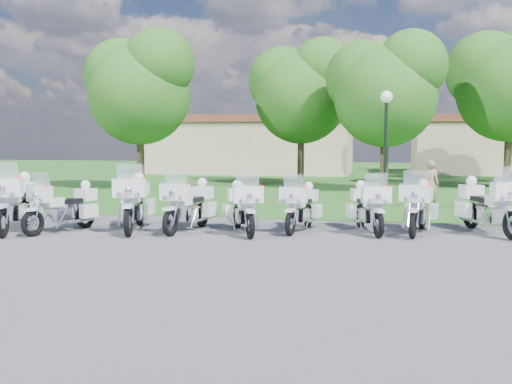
% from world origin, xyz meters
% --- Properties ---
extents(ground, '(100.00, 100.00, 0.00)m').
position_xyz_m(ground, '(0.00, 0.00, 0.00)').
color(ground, '#4E4E52').
rests_on(ground, ground).
extents(grass_lawn, '(100.00, 48.00, 0.01)m').
position_xyz_m(grass_lawn, '(0.00, 27.00, 0.00)').
color(grass_lawn, '#235C1D').
rests_on(grass_lawn, ground).
extents(motorcycle_0, '(1.39, 2.56, 1.78)m').
position_xyz_m(motorcycle_0, '(-6.01, -0.50, 0.74)').
color(motorcycle_0, black).
rests_on(motorcycle_0, ground).
extents(motorcycle_1, '(1.21, 2.19, 1.53)m').
position_xyz_m(motorcycle_1, '(-4.80, -0.29, 0.64)').
color(motorcycle_1, black).
rests_on(motorcycle_1, ground).
extents(motorcycle_2, '(1.28, 2.53, 1.73)m').
position_xyz_m(motorcycle_2, '(-3.14, 0.27, 0.73)').
color(motorcycle_2, black).
rests_on(motorcycle_2, ground).
extents(motorcycle_3, '(1.00, 2.35, 1.59)m').
position_xyz_m(motorcycle_3, '(-1.75, 0.46, 0.66)').
color(motorcycle_3, black).
rests_on(motorcycle_3, ground).
extents(motorcycle_4, '(1.33, 2.15, 1.54)m').
position_xyz_m(motorcycle_4, '(-0.37, 0.41, 0.65)').
color(motorcycle_4, black).
rests_on(motorcycle_4, ground).
extents(motorcycle_5, '(0.92, 2.17, 1.46)m').
position_xyz_m(motorcycle_5, '(1.01, 1.05, 0.61)').
color(motorcycle_5, black).
rests_on(motorcycle_5, ground).
extents(motorcycle_6, '(1.15, 2.20, 1.52)m').
position_xyz_m(motorcycle_6, '(2.66, 1.20, 0.63)').
color(motorcycle_6, black).
rests_on(motorcycle_6, ground).
extents(motorcycle_7, '(1.06, 2.33, 1.58)m').
position_xyz_m(motorcycle_7, '(3.90, 1.29, 0.66)').
color(motorcycle_7, black).
rests_on(motorcycle_7, ground).
extents(motorcycle_8, '(1.39, 2.37, 1.67)m').
position_xyz_m(motorcycle_8, '(5.56, 1.63, 0.70)').
color(motorcycle_8, black).
rests_on(motorcycle_8, ground).
extents(lamp_post, '(0.44, 0.44, 4.09)m').
position_xyz_m(lamp_post, '(3.17, 8.17, 3.10)').
color(lamp_post, black).
rests_on(lamp_post, ground).
extents(tree_0, '(5.65, 4.82, 7.53)m').
position_xyz_m(tree_0, '(-8.27, 12.43, 4.98)').
color(tree_0, '#38281C').
rests_on(tree_0, ground).
extents(tree_1, '(5.75, 4.91, 7.66)m').
position_xyz_m(tree_1, '(-1.17, 17.18, 5.07)').
color(tree_1, '#38281C').
rests_on(tree_1, ground).
extents(tree_2, '(5.37, 4.59, 7.16)m').
position_xyz_m(tree_2, '(3.15, 13.30, 4.74)').
color(tree_2, '#38281C').
rests_on(tree_2, ground).
extents(tree_3, '(6.00, 5.12, 8.01)m').
position_xyz_m(tree_3, '(9.08, 16.66, 5.30)').
color(tree_3, '#38281C').
rests_on(tree_3, ground).
extents(building_west, '(14.56, 8.32, 4.10)m').
position_xyz_m(building_west, '(-6.00, 28.00, 2.07)').
color(building_west, tan).
rests_on(building_west, ground).
extents(building_east, '(11.44, 7.28, 4.10)m').
position_xyz_m(building_east, '(11.00, 30.00, 2.07)').
color(building_east, tan).
rests_on(building_east, ground).
extents(bystander_a, '(0.66, 0.49, 1.64)m').
position_xyz_m(bystander_a, '(4.63, 6.75, 0.82)').
color(bystander_a, '#8D7360').
rests_on(bystander_a, ground).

